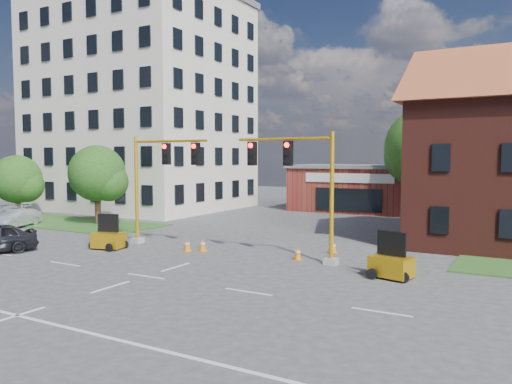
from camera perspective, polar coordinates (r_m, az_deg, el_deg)
ground at (r=21.83m, az=-12.47°, el=-9.38°), size 120.00×120.00×0.00m
grass_verge_nw at (r=43.13m, az=-23.54°, el=-2.96°), size 22.00×6.00×0.08m
lane_markings at (r=19.77m, az=-18.37°, el=-10.90°), size 60.00×36.00×0.01m
office_block at (r=51.18m, az=-13.05°, el=9.83°), size 18.40×15.40×20.60m
brick_shop at (r=48.03m, az=12.03°, el=0.50°), size 12.40×8.40×4.30m
tree_large at (r=43.51m, az=19.64°, el=4.35°), size 7.54×7.18×9.29m
tree_nw_front at (r=38.49m, az=-17.40°, el=1.80°), size 4.34×4.13×5.90m
tree_nw_rear at (r=46.58m, az=-25.41°, el=1.16°), size 4.28×4.08×5.20m
signal_mast_west at (r=28.65m, az=-11.11°, el=1.73°), size 5.30×0.60×6.20m
signal_mast_east at (r=23.95m, az=4.99°, el=1.36°), size 5.30×0.60×6.20m
trailer_west at (r=28.52m, az=-16.50°, el=-5.12°), size 1.81×1.39×1.85m
trailer_east at (r=21.61m, az=15.20°, el=-7.98°), size 1.86×1.47×1.87m
cone_a at (r=26.94m, az=-7.85°, el=-6.04°), size 0.40×0.40×0.70m
cone_b at (r=26.89m, az=-6.12°, el=-6.04°), size 0.40×0.40×0.70m
cone_c at (r=24.55m, az=4.79°, el=-7.00°), size 0.40×0.40×0.70m
cone_d at (r=26.47m, az=8.81°, el=-6.23°), size 0.40×0.40×0.70m
pickup_white at (r=29.49m, az=25.61°, el=-4.80°), size 5.45×3.35×1.41m
sedan_silver_front at (r=39.59m, az=-25.64°, el=-2.72°), size 2.63×4.20×1.31m
sedan_silver_rear at (r=42.46m, az=-27.15°, el=-2.32°), size 2.66×4.88×1.34m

